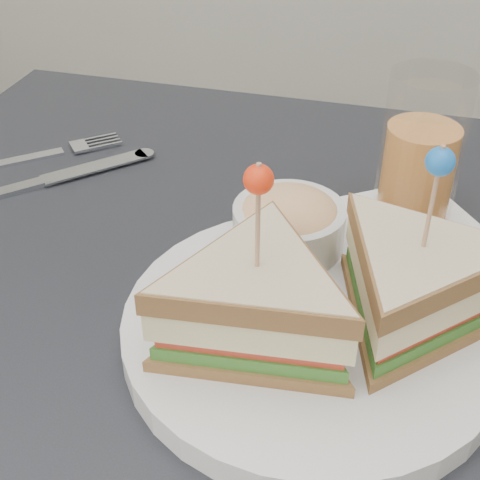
% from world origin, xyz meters
% --- Properties ---
extents(table, '(0.80, 0.80, 0.75)m').
position_xyz_m(table, '(0.00, 0.00, 0.67)').
color(table, black).
rests_on(table, ground).
extents(plate_meal, '(0.37, 0.37, 0.17)m').
position_xyz_m(plate_meal, '(0.09, -0.03, 0.80)').
color(plate_meal, silver).
rests_on(plate_meal, table).
extents(cutlery_fork, '(0.15, 0.14, 0.01)m').
position_xyz_m(cutlery_fork, '(-0.26, 0.17, 0.75)').
color(cutlery_fork, silver).
rests_on(cutlery_fork, table).
extents(cutlery_knife, '(0.16, 0.16, 0.01)m').
position_xyz_m(cutlery_knife, '(-0.22, 0.12, 0.75)').
color(cutlery_knife, '#B7BDC3').
rests_on(cutlery_knife, table).
extents(drink_set, '(0.16, 0.16, 0.15)m').
position_xyz_m(drink_set, '(0.14, 0.15, 0.82)').
color(drink_set, white).
rests_on(drink_set, table).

